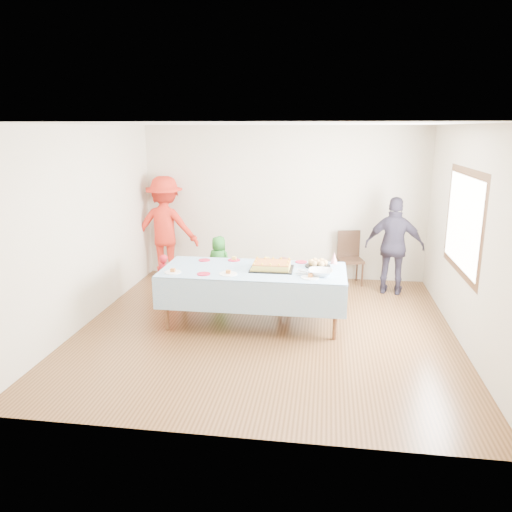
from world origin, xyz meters
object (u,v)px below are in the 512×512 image
Objects in this scene: party_table at (254,273)px; birthday_cake at (272,266)px; adult_left at (166,227)px; dining_chair at (350,254)px.

birthday_cake reaches higher than party_table.
birthday_cake is 0.32× the size of adult_left.
adult_left is at bearing 137.15° from birthday_cake.
adult_left is (-3.29, -0.08, 0.41)m from dining_chair.
party_table is 4.30× the size of birthday_cake.
adult_left is (-2.15, 1.99, 0.09)m from birthday_cake.
party_table is at bearing -174.33° from birthday_cake.
party_table is at bearing 134.66° from adult_left.
birthday_cake is (0.25, 0.02, 0.10)m from party_table.
party_table is 2.52m from dining_chair.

